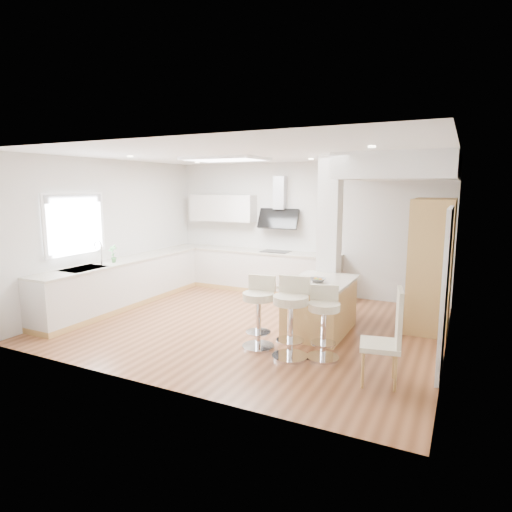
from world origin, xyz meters
The scene contains 18 objects.
ground centered at (0.00, 0.00, 0.00)m, with size 6.00×6.00×0.00m, color #925836.
ceiling centered at (0.00, 0.00, 0.00)m, with size 6.00×5.00×0.02m, color white.
wall_back centered at (0.00, 2.50, 1.40)m, with size 6.00×0.04×2.80m, color beige.
wall_left centered at (-3.00, 0.00, 1.40)m, with size 0.04×5.00×2.80m, color beige.
wall_right centered at (3.00, 0.00, 1.40)m, with size 0.04×5.00×2.80m, color beige.
skylight centered at (-0.79, 0.60, 2.77)m, with size 4.10×2.10×0.06m.
window_left centered at (-2.96, -0.90, 1.69)m, with size 0.06×1.28×1.07m.
doorway_right centered at (2.97, -0.60, 1.00)m, with size 0.05×1.00×2.10m.
counter_left centered at (-2.70, 0.23, 0.46)m, with size 0.63×4.50×1.35m.
counter_back centered at (-0.91, 2.22, 0.70)m, with size 3.62×0.63×2.50m.
pillar centered at (1.05, 0.95, 1.40)m, with size 0.35×0.35×2.80m.
soffit centered at (2.10, 1.40, 2.60)m, with size 1.78×2.20×0.40m.
oven_column centered at (2.68, 1.23, 1.05)m, with size 0.63×1.21×2.10m.
peninsula centered at (1.16, 0.16, 0.43)m, with size 0.93×1.39×0.91m.
bar_stool_a centered at (0.58, -0.86, 0.58)m, with size 0.52×0.52×1.03m.
bar_stool_b centered at (1.13, -1.00, 0.62)m, with size 0.54×0.54×1.10m.
bar_stool_c centered at (1.53, -0.84, 0.55)m, with size 0.56×0.56×0.98m.
dining_chair centered at (2.44, -1.25, 0.61)m, with size 0.52×0.52×1.15m.
Camera 1 is at (3.15, -6.15, 2.29)m, focal length 30.00 mm.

